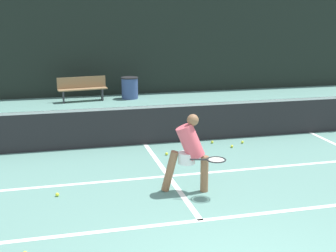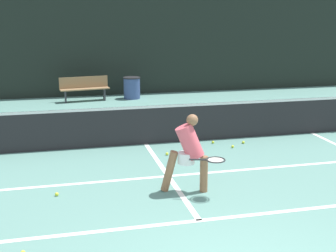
{
  "view_description": "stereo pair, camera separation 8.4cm",
  "coord_description": "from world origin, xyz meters",
  "px_view_note": "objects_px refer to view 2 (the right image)",
  "views": [
    {
      "loc": [
        -2.13,
        -4.48,
        3.2
      ],
      "look_at": [
        0.06,
        4.25,
        0.95
      ],
      "focal_mm": 50.0,
      "sensor_mm": 36.0,
      "label": 1
    },
    {
      "loc": [
        -2.05,
        -4.5,
        3.2
      ],
      "look_at": [
        0.06,
        4.25,
        0.95
      ],
      "focal_mm": 50.0,
      "sensor_mm": 36.0,
      "label": 2
    }
  ],
  "objects_px": {
    "parked_car": "(116,65)",
    "player_practicing": "(189,151)",
    "courtside_bench": "(84,88)",
    "trash_bin": "(132,88)"
  },
  "relations": [
    {
      "from": "courtside_bench",
      "to": "trash_bin",
      "type": "relative_size",
      "value": 2.25
    },
    {
      "from": "trash_bin",
      "to": "courtside_bench",
      "type": "bearing_deg",
      "value": -177.98
    },
    {
      "from": "player_practicing",
      "to": "courtside_bench",
      "type": "bearing_deg",
      "value": 113.73
    },
    {
      "from": "player_practicing",
      "to": "parked_car",
      "type": "relative_size",
      "value": 0.31
    },
    {
      "from": "courtside_bench",
      "to": "parked_car",
      "type": "height_order",
      "value": "parked_car"
    },
    {
      "from": "courtside_bench",
      "to": "player_practicing",
      "type": "bearing_deg",
      "value": -89.59
    },
    {
      "from": "parked_car",
      "to": "trash_bin",
      "type": "bearing_deg",
      "value": -91.08
    },
    {
      "from": "parked_car",
      "to": "player_practicing",
      "type": "bearing_deg",
      "value": -92.29
    },
    {
      "from": "player_practicing",
      "to": "trash_bin",
      "type": "distance_m",
      "value": 9.28
    },
    {
      "from": "trash_bin",
      "to": "parked_car",
      "type": "xyz_separation_m",
      "value": [
        0.1,
        5.32,
        0.22
      ]
    }
  ]
}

